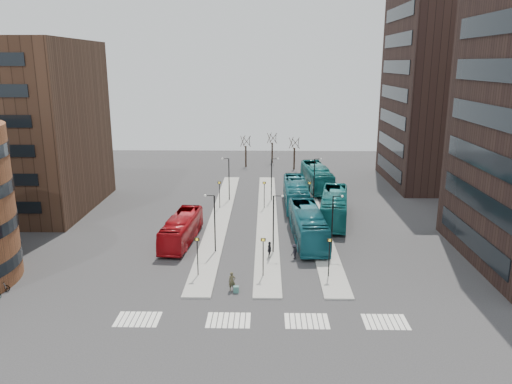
{
  "coord_description": "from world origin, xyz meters",
  "views": [
    {
      "loc": [
        1.83,
        -30.49,
        19.17
      ],
      "look_at": [
        0.7,
        23.94,
        5.0
      ],
      "focal_mm": 35.0,
      "sensor_mm": 36.0,
      "label": 1
    }
  ],
  "objects_px": {
    "teal_bus_d": "(317,177)",
    "commuter_a": "(184,239)",
    "red_bus": "(182,229)",
    "traveller": "(232,281)",
    "commuter_c": "(294,251)",
    "teal_bus_a": "(308,225)",
    "teal_bus_c": "(334,207)",
    "teal_bus_b": "(296,193)",
    "suitcase": "(236,289)",
    "bicycle_mid": "(0,287)",
    "commuter_b": "(270,250)"
  },
  "relations": [
    {
      "from": "traveller",
      "to": "commuter_a",
      "type": "bearing_deg",
      "value": 103.15
    },
    {
      "from": "teal_bus_a",
      "to": "commuter_a",
      "type": "height_order",
      "value": "teal_bus_a"
    },
    {
      "from": "suitcase",
      "to": "teal_bus_d",
      "type": "height_order",
      "value": "teal_bus_d"
    },
    {
      "from": "teal_bus_a",
      "to": "teal_bus_d",
      "type": "relative_size",
      "value": 0.98
    },
    {
      "from": "teal_bus_b",
      "to": "commuter_c",
      "type": "distance_m",
      "value": 19.28
    },
    {
      "from": "teal_bus_d",
      "to": "bicycle_mid",
      "type": "height_order",
      "value": "teal_bus_d"
    },
    {
      "from": "teal_bus_a",
      "to": "commuter_a",
      "type": "xyz_separation_m",
      "value": [
        -13.4,
        -2.0,
        -1.01
      ]
    },
    {
      "from": "commuter_a",
      "to": "bicycle_mid",
      "type": "distance_m",
      "value": 18.08
    },
    {
      "from": "teal_bus_c",
      "to": "teal_bus_a",
      "type": "bearing_deg",
      "value": -108.77
    },
    {
      "from": "commuter_b",
      "to": "commuter_c",
      "type": "relative_size",
      "value": 1.15
    },
    {
      "from": "suitcase",
      "to": "bicycle_mid",
      "type": "relative_size",
      "value": 0.35
    },
    {
      "from": "red_bus",
      "to": "commuter_c",
      "type": "relative_size",
      "value": 6.92
    },
    {
      "from": "commuter_b",
      "to": "bicycle_mid",
      "type": "xyz_separation_m",
      "value": [
        -23.22,
        -8.04,
        -0.41
      ]
    },
    {
      "from": "teal_bus_d",
      "to": "commuter_a",
      "type": "bearing_deg",
      "value": -128.22
    },
    {
      "from": "red_bus",
      "to": "teal_bus_c",
      "type": "xyz_separation_m",
      "value": [
        17.7,
        8.1,
        0.31
      ]
    },
    {
      "from": "commuter_a",
      "to": "commuter_c",
      "type": "distance_m",
      "value": 12.13
    },
    {
      "from": "teal_bus_c",
      "to": "commuter_b",
      "type": "height_order",
      "value": "teal_bus_c"
    },
    {
      "from": "teal_bus_b",
      "to": "teal_bus_d",
      "type": "relative_size",
      "value": 0.96
    },
    {
      "from": "teal_bus_d",
      "to": "bicycle_mid",
      "type": "relative_size",
      "value": 8.14
    },
    {
      "from": "red_bus",
      "to": "traveller",
      "type": "relative_size",
      "value": 6.44
    },
    {
      "from": "traveller",
      "to": "commuter_a",
      "type": "relative_size",
      "value": 1.07
    },
    {
      "from": "red_bus",
      "to": "teal_bus_b",
      "type": "height_order",
      "value": "teal_bus_b"
    },
    {
      "from": "traveller",
      "to": "commuter_c",
      "type": "height_order",
      "value": "traveller"
    },
    {
      "from": "red_bus",
      "to": "teal_bus_c",
      "type": "height_order",
      "value": "teal_bus_c"
    },
    {
      "from": "bicycle_mid",
      "to": "traveller",
      "type": "bearing_deg",
      "value": -93.03
    },
    {
      "from": "teal_bus_b",
      "to": "bicycle_mid",
      "type": "distance_m",
      "value": 38.34
    },
    {
      "from": "teal_bus_c",
      "to": "teal_bus_b",
      "type": "bearing_deg",
      "value": 132.75
    },
    {
      "from": "red_bus",
      "to": "teal_bus_a",
      "type": "relative_size",
      "value": 0.84
    },
    {
      "from": "traveller",
      "to": "teal_bus_c",
      "type": "bearing_deg",
      "value": 44.61
    },
    {
      "from": "commuter_c",
      "to": "teal_bus_d",
      "type": "bearing_deg",
      "value": -155.4
    },
    {
      "from": "commuter_c",
      "to": "bicycle_mid",
      "type": "distance_m",
      "value": 26.94
    },
    {
      "from": "bicycle_mid",
      "to": "suitcase",
      "type": "bearing_deg",
      "value": -94.22
    },
    {
      "from": "teal_bus_c",
      "to": "red_bus",
      "type": "bearing_deg",
      "value": -146.49
    },
    {
      "from": "suitcase",
      "to": "commuter_a",
      "type": "height_order",
      "value": "commuter_a"
    },
    {
      "from": "red_bus",
      "to": "traveller",
      "type": "xyz_separation_m",
      "value": [
        6.33,
        -11.9,
        -0.67
      ]
    },
    {
      "from": "teal_bus_d",
      "to": "suitcase",
      "type": "bearing_deg",
      "value": -110.99
    },
    {
      "from": "teal_bus_b",
      "to": "commuter_c",
      "type": "height_order",
      "value": "teal_bus_b"
    },
    {
      "from": "teal_bus_d",
      "to": "traveller",
      "type": "height_order",
      "value": "teal_bus_d"
    },
    {
      "from": "teal_bus_d",
      "to": "commuter_c",
      "type": "bearing_deg",
      "value": -104.96
    },
    {
      "from": "red_bus",
      "to": "commuter_a",
      "type": "bearing_deg",
      "value": -65.65
    },
    {
      "from": "suitcase",
      "to": "commuter_b",
      "type": "relative_size",
      "value": 0.32
    },
    {
      "from": "teal_bus_d",
      "to": "commuter_a",
      "type": "xyz_separation_m",
      "value": [
        -16.68,
        -25.59,
        -1.05
      ]
    },
    {
      "from": "suitcase",
      "to": "commuter_c",
      "type": "relative_size",
      "value": 0.37
    },
    {
      "from": "suitcase",
      "to": "commuter_c",
      "type": "height_order",
      "value": "commuter_c"
    },
    {
      "from": "commuter_b",
      "to": "commuter_a",
      "type": "bearing_deg",
      "value": 68.64
    },
    {
      "from": "teal_bus_b",
      "to": "traveller",
      "type": "xyz_separation_m",
      "value": [
        -6.99,
        -26.53,
        -0.93
      ]
    },
    {
      "from": "commuter_b",
      "to": "bicycle_mid",
      "type": "bearing_deg",
      "value": 107.77
    },
    {
      "from": "teal_bus_d",
      "to": "commuter_c",
      "type": "height_order",
      "value": "teal_bus_d"
    },
    {
      "from": "red_bus",
      "to": "commuter_c",
      "type": "xyz_separation_m",
      "value": [
        12.11,
        -4.58,
        -0.72
      ]
    },
    {
      "from": "suitcase",
      "to": "teal_bus_a",
      "type": "distance_m",
      "value": 14.97
    }
  ]
}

